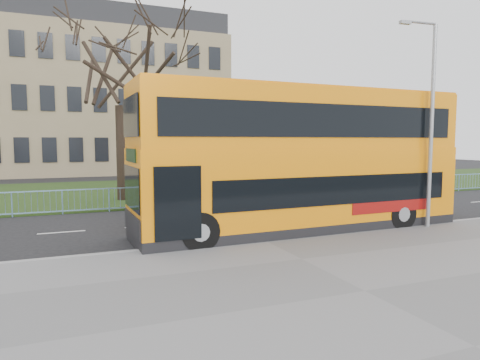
% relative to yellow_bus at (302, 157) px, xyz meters
% --- Properties ---
extents(ground, '(120.00, 120.00, 0.00)m').
position_rel_yellow_bus_xyz_m(ground, '(-2.07, 0.51, -2.69)').
color(ground, black).
rests_on(ground, ground).
extents(pavement, '(80.00, 10.50, 0.12)m').
position_rel_yellow_bus_xyz_m(pavement, '(-2.07, -6.24, -2.63)').
color(pavement, slate).
rests_on(pavement, ground).
extents(kerb, '(80.00, 0.20, 0.14)m').
position_rel_yellow_bus_xyz_m(kerb, '(-2.07, -1.04, -2.62)').
color(kerb, gray).
rests_on(kerb, ground).
extents(grass_verge, '(80.00, 15.40, 0.08)m').
position_rel_yellow_bus_xyz_m(grass_verge, '(-2.07, 14.81, -2.65)').
color(grass_verge, '#1C3312').
rests_on(grass_verge, ground).
extents(guard_railing, '(40.00, 0.12, 1.10)m').
position_rel_yellow_bus_xyz_m(guard_railing, '(-2.07, 7.11, -2.14)').
color(guard_railing, '#6F9CC6').
rests_on(guard_railing, ground).
extents(bare_tree, '(8.46, 8.46, 12.09)m').
position_rel_yellow_bus_xyz_m(bare_tree, '(-5.07, 10.51, 3.43)').
color(bare_tree, black).
rests_on(bare_tree, grass_verge).
extents(civic_building, '(30.00, 15.00, 14.00)m').
position_rel_yellow_bus_xyz_m(civic_building, '(-7.07, 35.51, 4.31)').
color(civic_building, '#877655').
rests_on(civic_building, ground).
extents(yellow_bus, '(12.07, 3.21, 5.02)m').
position_rel_yellow_bus_xyz_m(yellow_bus, '(0.00, 0.00, 0.00)').
color(yellow_bus, orange).
rests_on(yellow_bus, ground).
extents(street_lamp, '(1.55, 0.28, 7.32)m').
position_rel_yellow_bus_xyz_m(street_lamp, '(4.39, -1.48, 1.44)').
color(street_lamp, gray).
rests_on(street_lamp, pavement).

